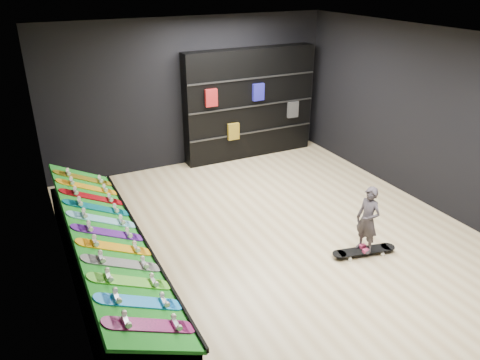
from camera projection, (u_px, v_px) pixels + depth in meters
name	position (u px, v px, depth m)	size (l,w,h in m)	color
floor	(274.00, 237.00, 7.31)	(6.00, 7.00, 0.01)	#D0BB8C
ceiling	(281.00, 39.00, 6.07)	(6.00, 7.00, 0.01)	white
wall_back	(191.00, 93.00, 9.54)	(6.00, 0.02, 3.00)	black
wall_left	(57.00, 187.00, 5.48)	(0.02, 7.00, 3.00)	black
wall_right	(431.00, 120.00, 7.89)	(0.02, 7.00, 3.00)	black
display_rack	(108.00, 266.00, 6.18)	(0.90, 4.50, 0.50)	black
turf_ramp	(108.00, 235.00, 6.01)	(1.00, 4.50, 0.04)	#106613
back_shelving	(249.00, 104.00, 10.04)	(2.92, 0.34, 2.34)	black
floor_skateboard	(364.00, 252.00, 6.84)	(0.98, 0.22, 0.09)	black
child	(366.00, 232.00, 6.70)	(0.23, 0.16, 0.60)	black
display_board_0	(150.00, 325.00, 4.46)	(0.98, 0.22, 0.09)	#E5198C
display_board_1	(140.00, 302.00, 4.77)	(0.98, 0.22, 0.09)	blue
display_board_2	(130.00, 281.00, 5.08)	(0.98, 0.22, 0.09)	green
display_board_3	(122.00, 263.00, 5.39)	(0.98, 0.22, 0.09)	black
display_board_4	(115.00, 247.00, 5.70)	(0.98, 0.22, 0.09)	yellow
display_board_5	(108.00, 233.00, 6.01)	(0.98, 0.22, 0.09)	purple
display_board_6	(102.00, 220.00, 6.32)	(0.98, 0.22, 0.09)	#0CB2E5
display_board_7	(97.00, 208.00, 6.63)	(0.98, 0.22, 0.09)	#0C8C99
display_board_8	(92.00, 197.00, 6.94)	(0.98, 0.22, 0.09)	red
display_board_9	(88.00, 187.00, 7.25)	(0.98, 0.22, 0.09)	orange
display_board_10	(84.00, 178.00, 7.56)	(0.98, 0.22, 0.09)	yellow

